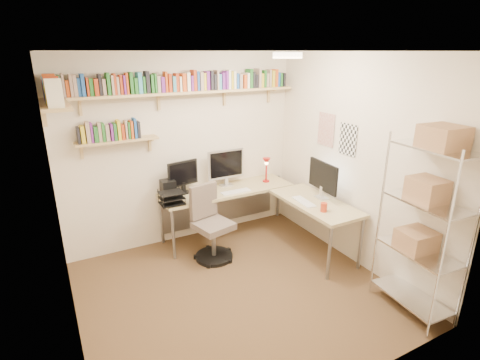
% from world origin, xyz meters
% --- Properties ---
extents(ground, '(3.20, 3.20, 0.00)m').
position_xyz_m(ground, '(0.00, 0.00, 0.00)').
color(ground, '#472F1E').
rests_on(ground, ground).
extents(room_shell, '(3.24, 3.04, 2.52)m').
position_xyz_m(room_shell, '(0.00, 0.00, 1.55)').
color(room_shell, beige).
rests_on(room_shell, ground).
extents(wall_shelves, '(3.12, 1.09, 0.80)m').
position_xyz_m(wall_shelves, '(-0.42, 1.30, 2.03)').
color(wall_shelves, tan).
rests_on(wall_shelves, ground).
extents(corner_desk, '(2.05, 1.85, 1.24)m').
position_xyz_m(corner_desk, '(0.59, 0.98, 0.71)').
color(corner_desk, tan).
rests_on(corner_desk, ground).
extents(office_chair, '(0.51, 0.51, 0.95)m').
position_xyz_m(office_chair, '(0.06, 0.80, 0.40)').
color(office_chair, black).
rests_on(office_chair, ground).
extents(wire_rack, '(0.44, 0.80, 1.90)m').
position_xyz_m(wire_rack, '(1.42, -1.09, 1.19)').
color(wire_rack, silver).
rests_on(wire_rack, ground).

